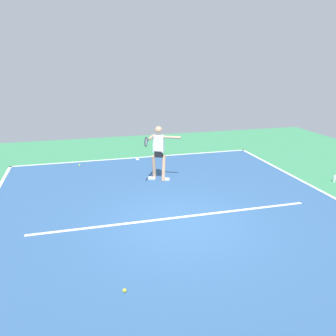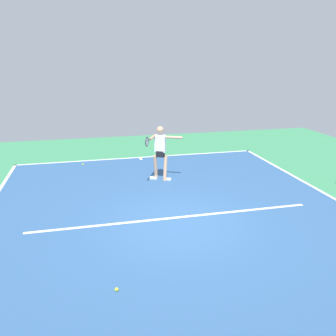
% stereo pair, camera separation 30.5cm
% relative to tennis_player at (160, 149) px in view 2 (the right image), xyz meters
% --- Properties ---
extents(ground_plane, '(20.44, 20.44, 0.00)m').
position_rel_tennis_player_xyz_m(ground_plane, '(0.23, 3.19, -1.03)').
color(ground_plane, '#388456').
extents(court_surface, '(9.54, 12.20, 0.00)m').
position_rel_tennis_player_xyz_m(court_surface, '(0.23, 3.19, -1.03)').
color(court_surface, '#2D5484').
rests_on(court_surface, ground_plane).
extents(court_line_baseline_near, '(9.54, 0.10, 0.01)m').
position_rel_tennis_player_xyz_m(court_line_baseline_near, '(0.23, -2.86, -1.03)').
color(court_line_baseline_near, white).
rests_on(court_line_baseline_near, ground_plane).
extents(court_line_service, '(7.16, 0.10, 0.01)m').
position_rel_tennis_player_xyz_m(court_line_service, '(0.23, 2.88, -1.03)').
color(court_line_service, white).
rests_on(court_line_service, ground_plane).
extents(court_line_centre_mark, '(0.10, 0.30, 0.01)m').
position_rel_tennis_player_xyz_m(court_line_centre_mark, '(0.23, -2.66, -1.03)').
color(court_line_centre_mark, white).
rests_on(court_line_centre_mark, ground_plane).
extents(tennis_player, '(1.29, 1.09, 1.79)m').
position_rel_tennis_player_xyz_m(tennis_player, '(0.00, 0.00, 0.00)').
color(tennis_player, tan).
rests_on(tennis_player, ground_plane).
extents(tennis_ball_by_baseline, '(0.07, 0.07, 0.07)m').
position_rel_tennis_player_xyz_m(tennis_ball_by_baseline, '(2.48, -2.28, -1.00)').
color(tennis_ball_by_baseline, '#CCE033').
rests_on(tennis_ball_by_baseline, ground_plane).
extents(tennis_ball_centre_court, '(0.07, 0.07, 0.07)m').
position_rel_tennis_player_xyz_m(tennis_ball_centre_court, '(1.92, 5.44, -1.00)').
color(tennis_ball_centre_court, yellow).
rests_on(tennis_ball_centre_court, ground_plane).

